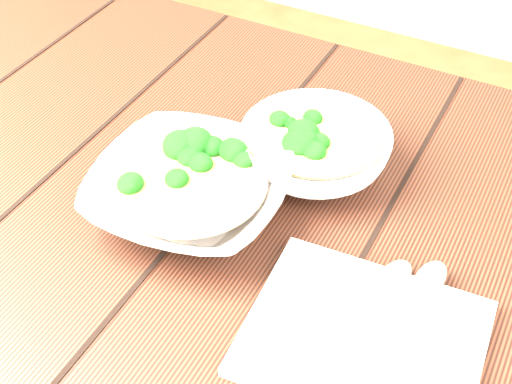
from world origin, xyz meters
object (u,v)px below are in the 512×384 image
object	(u,v)px
napkin	(363,338)
soup_bowl_front	(190,191)
table	(227,268)
soup_bowl_back	(315,149)
trivet	(234,191)

from	to	relation	value
napkin	soup_bowl_front	bearing A→B (deg)	157.80
table	soup_bowl_front	bearing A→B (deg)	-136.36
soup_bowl_back	table	bearing A→B (deg)	-122.80
soup_bowl_back	napkin	distance (m)	0.27
soup_bowl_front	table	bearing A→B (deg)	43.64
table	soup_bowl_front	xyz separation A→B (m)	(-0.03, -0.03, 0.15)
table	soup_bowl_front	distance (m)	0.16
table	napkin	size ratio (longest dim) A/B	5.24
table	trivet	bearing A→B (deg)	56.04
soup_bowl_front	napkin	distance (m)	0.27
soup_bowl_front	soup_bowl_back	distance (m)	0.17
trivet	napkin	xyz separation A→B (m)	(0.21, -0.12, -0.01)
table	soup_bowl_back	bearing A→B (deg)	57.20
table	soup_bowl_back	xyz separation A→B (m)	(0.07, 0.11, 0.15)
soup_bowl_back	trivet	bearing A→B (deg)	-122.66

